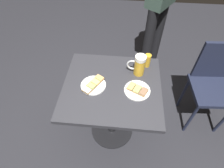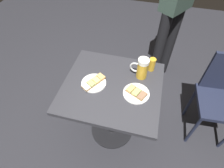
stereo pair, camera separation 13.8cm
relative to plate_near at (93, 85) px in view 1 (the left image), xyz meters
The scene contains 7 objects.
ground_plane 0.76m from the plate_near, 84.62° to the right, with size 6.00×6.00×0.00m, color #28282D.
cafe_table 0.23m from the plate_near, 84.62° to the right, with size 0.69×0.76×0.73m.
plate_near is the anchor object (origin of this frame).
plate_far 0.34m from the plate_near, 93.00° to the right, with size 0.20×0.20×0.03m.
beer_mug 0.39m from the plate_near, 63.75° to the right, with size 0.09×0.15×0.18m.
beer_glass_small 0.49m from the plate_near, 57.40° to the right, with size 0.05×0.05×0.11m, color gold.
cafe_chair 1.12m from the plate_near, 73.70° to the right, with size 0.40×0.40×0.90m.
Camera 1 is at (-0.88, -0.08, 1.81)m, focal length 29.02 mm.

